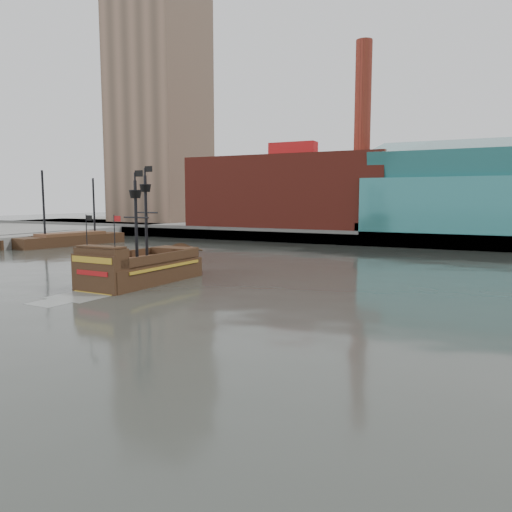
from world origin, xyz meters
The scene contains 7 objects.
ground centered at (0.00, 0.00, 0.00)m, with size 400.00×400.00×0.00m, color #262824.
promenade_far centered at (0.00, 92.00, 1.00)m, with size 220.00×60.00×2.00m, color slate.
seawall centered at (0.00, 62.50, 1.30)m, with size 220.00×1.00×2.60m, color #4C4C49.
pier centered at (-58.00, 30.00, 1.00)m, with size 6.00×40.00×2.00m, color slate.
skyline centered at (5.21, 84.56, 24.55)m, with size 149.00×45.00×62.00m.
pirate_ship centered at (-13.85, 13.63, 1.14)m, with size 5.73×16.99×12.63m.
docked_vessel centered at (-51.78, 39.67, 0.88)m, with size 7.71×20.81×13.83m.
Camera 1 is at (19.05, -25.42, 8.52)m, focal length 35.00 mm.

